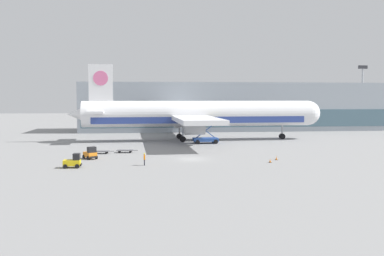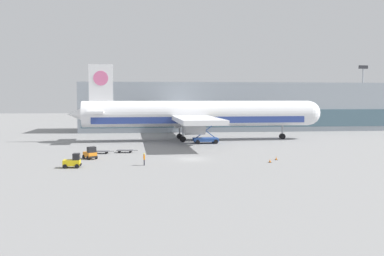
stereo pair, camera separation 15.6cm
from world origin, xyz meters
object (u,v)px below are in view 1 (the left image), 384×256
Objects in this scene: traffic_cone_far at (270,161)px; traffic_cone_near at (276,158)px; light_mast at (362,92)px; baggage_dolly_lead at (101,151)px; airplane_main at (196,115)px; ground_crew_near at (144,158)px; baggage_tug_foreground at (90,154)px; baggage_dolly_second at (125,150)px; baggage_tug_mid at (73,161)px; scissor_lift_loader at (206,134)px.

traffic_cone_near is at bearing 54.39° from traffic_cone_far.
light_mast is 75.49m from traffic_cone_near.
baggage_dolly_lead is at bearing 159.15° from traffic_cone_near.
ground_crew_near is at bearing -110.52° from airplane_main.
airplane_main is 15.45× the size of baggage_dolly_lead.
light_mast is 93.23m from baggage_tug_foreground.
ground_crew_near reaches higher than baggage_dolly_second.
baggage_tug_foreground is at bearing 80.29° from baggage_tug_mid.
traffic_cone_far is at bearing -127.46° from light_mast.
baggage_tug_foreground is at bearing 166.14° from traffic_cone_far.
baggage_dolly_second is (-16.40, -13.64, -1.50)m from scissor_lift_loader.
traffic_cone_far is (-1.74, -2.43, -0.01)m from traffic_cone_near.
scissor_lift_loader is 28.30m from traffic_cone_far.
scissor_lift_loader is at bearing -80.26° from airplane_main.
traffic_cone_near is (29.14, -4.32, -0.57)m from baggage_tug_foreground.
light_mast reaches higher than baggage_tug_mid.
light_mast reaches higher than traffic_cone_near.
ground_crew_near is (3.39, -14.61, 0.65)m from baggage_dolly_second.
ground_crew_near is at bearing -171.59° from traffic_cone_near.
airplane_main reaches higher than scissor_lift_loader.
baggage_dolly_lead is (-73.58, -48.50, -11.08)m from light_mast.
baggage_tug_foreground is at bearing 46.16° from ground_crew_near.
baggage_dolly_second is at bearing 112.55° from baggage_tug_foreground.
baggage_dolly_second is at bearing 154.28° from traffic_cone_near.
baggage_tug_foreground reaches higher than baggage_dolly_lead.
baggage_tug_mid is (-21.56, -35.65, -4.96)m from airplane_main.
traffic_cone_near is (28.10, -10.71, -0.08)m from baggage_dolly_lead.
airplane_main is 41.96m from baggage_tug_mid.
baggage_dolly_lead is at bearing -134.40° from airplane_main.
scissor_lift_loader reaches higher than ground_crew_near.
traffic_cone_near is (20.60, 3.05, -0.74)m from ground_crew_near.
ground_crew_near is at bearing -178.14° from traffic_cone_far.
baggage_dolly_lead is at bearing -162.71° from baggage_dolly_second.
ground_crew_near reaches higher than baggage_dolly_lead.
scissor_lift_loader reaches higher than baggage_tug_foreground.
baggage_tug_foreground is at bearing -137.81° from scissor_lift_loader.
light_mast reaches higher than baggage_dolly_lead.
traffic_cone_far is (18.86, 0.61, -0.75)m from ground_crew_near.
baggage_tug_mid is at bearing -93.69° from baggage_dolly_lead.
ground_crew_near is 2.95× the size of traffic_cone_far.
baggage_dolly_second is at bearing -142.15° from scissor_lift_loader.
baggage_dolly_second is at bearing 147.83° from traffic_cone_far.
airplane_main is at bearing 99.74° from scissor_lift_loader.
scissor_lift_loader is 31.11m from ground_crew_near.
baggage_dolly_lead is 15.68m from ground_crew_near.
airplane_main is 15.45× the size of baggage_dolly_second.
traffic_cone_far is at bearing 2.62° from baggage_tug_mid.
light_mast is 84.97m from baggage_dolly_second.
light_mast is at bearing 94.29° from baggage_tug_foreground.
baggage_tug_mid is at bearing -140.24° from light_mast.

